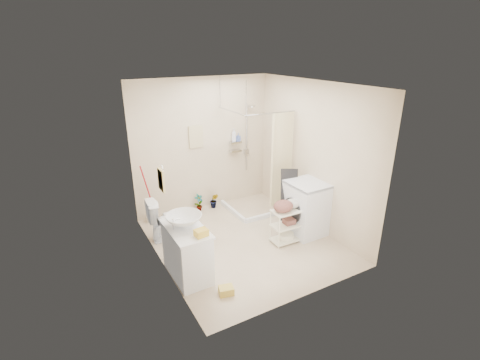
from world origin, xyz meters
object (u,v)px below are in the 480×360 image
object	(u,v)px
washing_machine	(307,208)
laundry_rack	(287,223)
vanity	(187,252)
toilet	(170,219)

from	to	relation	value
washing_machine	laundry_rack	size ratio (longest dim) A/B	1.33
washing_machine	vanity	bearing A→B (deg)	-176.98
vanity	washing_machine	xyz separation A→B (m)	(2.30, 0.17, 0.09)
vanity	toilet	xyz separation A→B (m)	(0.12, 1.14, -0.02)
laundry_rack	vanity	bearing A→B (deg)	-176.68
toilet	washing_machine	xyz separation A→B (m)	(2.18, -0.97, 0.10)
washing_machine	laundry_rack	xyz separation A→B (m)	(-0.51, -0.10, -0.12)
washing_machine	toilet	bearing A→B (deg)	154.86
toilet	washing_machine	world-z (taller)	washing_machine
vanity	toilet	size ratio (longest dim) A/B	1.19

